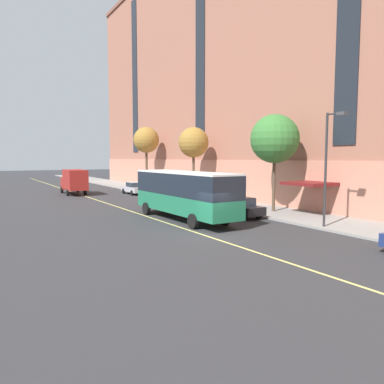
# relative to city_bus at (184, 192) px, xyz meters

# --- Properties ---
(ground_plane) EXTENTS (260.00, 260.00, 0.00)m
(ground_plane) POSITION_rel_city_bus_xyz_m (-1.21, -5.35, -2.09)
(ground_plane) COLOR #303033
(sidewalk) EXTENTS (5.48, 160.00, 0.15)m
(sidewalk) POSITION_rel_city_bus_xyz_m (8.29, -2.35, -2.02)
(sidewalk) COLOR gray
(sidewalk) RESTS_ON ground
(city_bus) EXTENTS (2.98, 11.25, 3.60)m
(city_bus) POSITION_rel_city_bus_xyz_m (0.00, 0.00, 0.00)
(city_bus) COLOR #1E704C
(city_bus) RESTS_ON ground
(parked_car_red_1) EXTENTS (2.05, 4.76, 1.56)m
(parked_car_red_1) POSITION_rel_city_bus_xyz_m (4.38, 12.55, -1.31)
(parked_car_red_1) COLOR #B21E19
(parked_car_red_1) RESTS_ON ground
(parked_car_silver_2) EXTENTS (1.90, 4.34, 1.56)m
(parked_car_silver_2) POSITION_rel_city_bus_xyz_m (4.32, 5.89, -1.31)
(parked_car_silver_2) COLOR #B7B7BC
(parked_car_silver_2) RESTS_ON ground
(parked_car_black_4) EXTENTS (2.03, 4.56, 1.56)m
(parked_car_black_4) POSITION_rel_city_bus_xyz_m (4.36, -0.98, -1.31)
(parked_car_black_4) COLOR black
(parked_car_black_4) RESTS_ON ground
(parked_car_silver_5) EXTENTS (1.94, 4.71, 1.56)m
(parked_car_silver_5) POSITION_rel_city_bus_xyz_m (4.37, 20.53, -1.31)
(parked_car_silver_5) COLOR #B7B7BC
(parked_car_silver_5) RESTS_ON ground
(box_truck) EXTENTS (2.59, 7.26, 3.14)m
(box_truck) POSITION_rel_city_bus_xyz_m (-2.27, 24.12, -0.32)
(box_truck) COLOR maroon
(box_truck) RESTS_ON ground
(street_tree_mid_block) EXTENTS (4.06, 4.06, 8.08)m
(street_tree_mid_block) POSITION_rel_city_bus_xyz_m (8.30, -0.67, 4.09)
(street_tree_mid_block) COLOR brown
(street_tree_mid_block) RESTS_ON sidewalk
(street_tree_far_uptown) EXTENTS (3.41, 3.41, 7.92)m
(street_tree_far_uptown) POSITION_rel_city_bus_xyz_m (8.30, 12.38, 4.23)
(street_tree_far_uptown) COLOR brown
(street_tree_far_uptown) RESTS_ON sidewalk
(street_tree_far_downtown) EXTENTS (3.66, 3.66, 8.84)m
(street_tree_far_downtown) POSITION_rel_city_bus_xyz_m (8.30, 25.44, 5.01)
(street_tree_far_downtown) COLOR brown
(street_tree_far_downtown) RESTS_ON sidewalk
(street_lamp) EXTENTS (0.36, 1.48, 7.33)m
(street_lamp) POSITION_rel_city_bus_xyz_m (6.15, -7.93, 2.51)
(street_lamp) COLOR #2D2D30
(street_lamp) RESTS_ON sidewalk
(fire_hydrant) EXTENTS (0.42, 0.24, 0.72)m
(fire_hydrant) POSITION_rel_city_bus_xyz_m (6.05, 11.31, -1.60)
(fire_hydrant) COLOR red
(fire_hydrant) RESTS_ON sidewalk
(lane_centerline) EXTENTS (0.16, 140.00, 0.01)m
(lane_centerline) POSITION_rel_city_bus_xyz_m (-1.70, -2.35, -2.09)
(lane_centerline) COLOR #E0D66B
(lane_centerline) RESTS_ON ground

